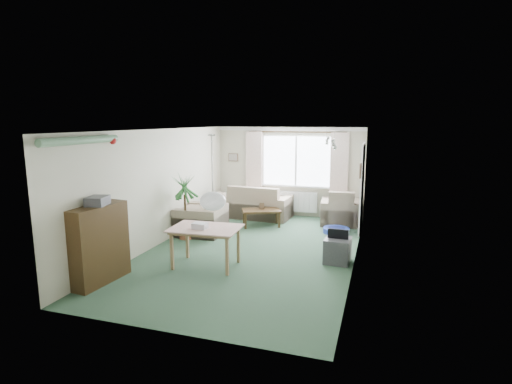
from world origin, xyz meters
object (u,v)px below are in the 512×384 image
(sofa, at_px, (258,201))
(tv_cube, at_px, (337,250))
(pet_bed, at_px, (336,230))
(houseplant, at_px, (185,207))
(armchair_corner, at_px, (341,207))
(coffee_table, at_px, (261,218))
(armchair_left, at_px, (201,213))
(bookshelf, at_px, (99,244))
(dining_table, at_px, (206,247))

(sofa, xyz_separation_m, tv_cube, (2.42, -2.86, -0.21))
(pet_bed, bearing_deg, houseplant, -155.09)
(armchair_corner, distance_m, tv_cube, 2.85)
(coffee_table, bearing_deg, armchair_left, -137.80)
(coffee_table, xyz_separation_m, pet_bed, (1.83, -0.07, -0.15))
(houseplant, xyz_separation_m, pet_bed, (3.11, 1.45, -0.66))
(sofa, bearing_deg, houseplant, 71.92)
(pet_bed, bearing_deg, tv_cube, -83.06)
(bookshelf, relative_size, pet_bed, 2.10)
(dining_table, relative_size, tv_cube, 2.23)
(bookshelf, bearing_deg, tv_cube, 35.14)
(armchair_corner, relative_size, pet_bed, 1.63)
(houseplant, distance_m, pet_bed, 3.50)
(bookshelf, height_order, dining_table, bookshelf)
(pet_bed, bearing_deg, coffee_table, 177.76)
(armchair_corner, relative_size, tv_cube, 1.97)
(dining_table, xyz_separation_m, tv_cube, (2.22, 0.91, -0.12))
(sofa, bearing_deg, bookshelf, 80.54)
(tv_cube, bearing_deg, sofa, 133.35)
(dining_table, height_order, pet_bed, dining_table)
(tv_cube, bearing_deg, dining_table, -154.55)
(houseplant, bearing_deg, tv_cube, -8.42)
(coffee_table, relative_size, bookshelf, 0.73)
(armchair_corner, distance_m, bookshelf, 5.93)
(armchair_corner, height_order, tv_cube, armchair_corner)
(sofa, bearing_deg, armchair_corner, -177.38)
(bookshelf, bearing_deg, houseplant, 90.57)
(sofa, xyz_separation_m, armchair_corner, (2.20, -0.02, 0.00))
(bookshelf, relative_size, tv_cube, 2.54)
(bookshelf, xyz_separation_m, dining_table, (1.32, 1.16, -0.29))
(dining_table, bearing_deg, bookshelf, -138.80)
(armchair_left, height_order, dining_table, armchair_left)
(bookshelf, bearing_deg, dining_table, 46.01)
(dining_table, bearing_deg, coffee_table, 87.15)
(tv_cube, bearing_deg, armchair_corner, 97.61)
(tv_cube, distance_m, pet_bed, 1.96)
(armchair_left, relative_size, tv_cube, 2.10)
(sofa, distance_m, tv_cube, 3.76)
(sofa, height_order, dining_table, sofa)
(armchair_left, height_order, houseplant, houseplant)
(houseplant, bearing_deg, bookshelf, -94.23)
(coffee_table, height_order, pet_bed, coffee_table)
(armchair_left, xyz_separation_m, coffee_table, (1.13, 1.03, -0.26))
(bookshelf, xyz_separation_m, pet_bed, (3.30, 4.01, -0.57))
(sofa, height_order, pet_bed, sofa)
(coffee_table, bearing_deg, houseplant, -130.15)
(armchair_left, bearing_deg, sofa, 153.79)
(bookshelf, bearing_deg, pet_bed, 55.34)
(armchair_left, height_order, pet_bed, armchair_left)
(coffee_table, height_order, tv_cube, tv_cube)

